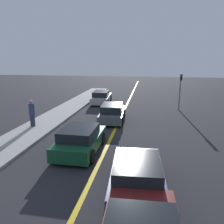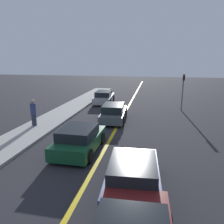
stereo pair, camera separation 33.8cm
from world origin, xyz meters
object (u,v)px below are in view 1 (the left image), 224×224
object	(u,v)px
car_ahead_center	(137,176)
car_far_distant	(80,140)
pedestrian_mid_group	(32,113)
car_oncoming_far	(101,97)
car_parked_left_lot	(112,113)
traffic_light	(180,88)

from	to	relation	value
car_ahead_center	car_far_distant	xyz separation A→B (m)	(-3.08, 3.03, 0.02)
car_ahead_center	pedestrian_mid_group	distance (m)	9.75
car_ahead_center	car_far_distant	world-z (taller)	car_far_distant
car_ahead_center	car_oncoming_far	xyz separation A→B (m)	(-4.64, 15.46, 0.01)
car_parked_left_lot	pedestrian_mid_group	xyz separation A→B (m)	(-5.10, -2.79, 0.44)
car_ahead_center	car_oncoming_far	world-z (taller)	car_oncoming_far
car_far_distant	pedestrian_mid_group	distance (m)	5.46
car_far_distant	car_parked_left_lot	size ratio (longest dim) A/B	0.92
traffic_light	car_oncoming_far	bearing A→B (deg)	165.80
car_far_distant	traffic_light	world-z (taller)	traffic_light
car_parked_left_lot	car_oncoming_far	size ratio (longest dim) A/B	0.97
car_ahead_center	traffic_light	world-z (taller)	traffic_light
car_ahead_center	car_parked_left_lot	xyz separation A→B (m)	(-2.38, 9.01, 0.01)
car_parked_left_lot	traffic_light	world-z (taller)	traffic_light
car_oncoming_far	car_ahead_center	bearing A→B (deg)	-76.28
car_far_distant	car_oncoming_far	world-z (taller)	car_far_distant
car_parked_left_lot	traffic_light	size ratio (longest dim) A/B	1.26
pedestrian_mid_group	car_far_distant	bearing A→B (deg)	-35.86
car_ahead_center	car_parked_left_lot	size ratio (longest dim) A/B	0.93
car_oncoming_far	traffic_light	distance (m)	8.18
car_ahead_center	car_far_distant	distance (m)	4.32
car_parked_left_lot	traffic_light	bearing A→B (deg)	35.77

